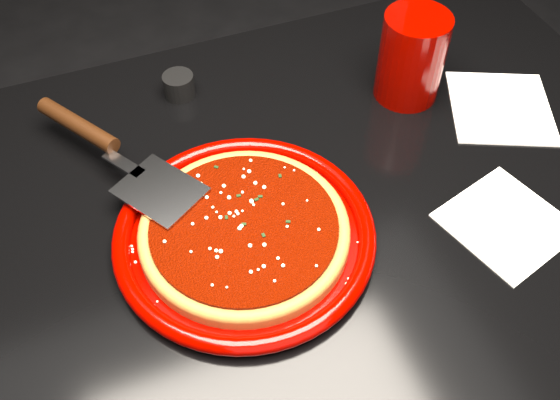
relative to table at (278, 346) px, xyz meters
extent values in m
cube|color=black|center=(0.00, 0.00, 0.00)|extent=(1.20, 0.80, 0.75)
cylinder|color=#7D0200|center=(-0.05, -0.02, 0.39)|extent=(0.44, 0.44, 0.02)
cylinder|color=brown|center=(-0.05, -0.02, 0.39)|extent=(0.35, 0.35, 0.01)
torus|color=brown|center=(-0.05, -0.02, 0.40)|extent=(0.35, 0.35, 0.02)
cylinder|color=#610B00|center=(-0.05, -0.02, 0.40)|extent=(0.31, 0.31, 0.01)
cylinder|color=#7F0300|center=(0.28, 0.16, 0.44)|extent=(0.12, 0.12, 0.14)
cube|color=white|center=(0.27, -0.12, 0.38)|extent=(0.17, 0.17, 0.00)
cube|color=white|center=(0.40, 0.07, 0.38)|extent=(0.20, 0.21, 0.00)
cylinder|color=black|center=(-0.05, 0.28, 0.39)|extent=(0.05, 0.05, 0.04)
camera|label=1|loc=(-0.18, -0.47, 1.02)|focal=40.00mm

